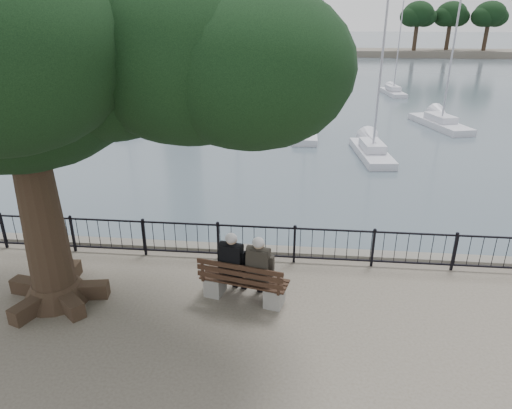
# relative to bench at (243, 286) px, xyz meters

# --- Properties ---
(harbor) EXTENTS (260.00, 260.00, 1.20)m
(harbor) POSITION_rel_bench_xyz_m (0.10, 2.33, -0.87)
(harbor) COLOR #605C54
(harbor) RESTS_ON ground
(railing) EXTENTS (22.06, 0.06, 1.00)m
(railing) POSITION_rel_bench_xyz_m (0.10, 1.83, 0.19)
(railing) COLOR black
(railing) RESTS_ON ground
(bench) EXTENTS (2.07, 1.02, 1.05)m
(bench) POSITION_rel_bench_xyz_m (0.00, 0.00, 0.00)
(bench) COLOR slate
(bench) RESTS_ON ground
(person_left) EXTENTS (0.59, 0.89, 1.66)m
(person_left) POSITION_rel_bench_xyz_m (-0.22, 0.17, 0.40)
(person_left) COLOR black
(person_left) RESTS_ON ground
(person_right) EXTENTS (0.59, 0.89, 1.66)m
(person_right) POSITION_rel_bench_xyz_m (0.38, 0.03, 0.40)
(person_right) COLOR black
(person_right) RESTS_ON ground
(tree) EXTENTS (10.35, 7.22, 8.45)m
(tree) POSITION_rel_bench_xyz_m (-3.47, -0.26, 5.19)
(tree) COLOR black
(tree) RESTS_ON ground
(lion_monument) EXTENTS (5.68, 5.68, 8.46)m
(lion_monument) POSITION_rel_bench_xyz_m (2.10, 49.26, 0.74)
(lion_monument) COLOR #605C54
(lion_monument) RESTS_ON ground
(sailboat_a) EXTENTS (3.17, 4.85, 9.32)m
(sailboat_a) POSITION_rel_bench_xyz_m (-10.10, 19.73, -1.07)
(sailboat_a) COLOR silver
(sailboat_a) RESTS_ON ground
(sailboat_b) EXTENTS (1.71, 4.89, 11.29)m
(sailboat_b) POSITION_rel_bench_xyz_m (-5.83, 21.97, -1.02)
(sailboat_b) COLOR silver
(sailboat_b) RESTS_ON ground
(sailboat_c) EXTENTS (1.92, 5.14, 9.01)m
(sailboat_c) POSITION_rel_bench_xyz_m (4.93, 15.23, -1.08)
(sailboat_c) COLOR silver
(sailboat_c) RESTS_ON ground
(sailboat_d) EXTENTS (3.14, 5.86, 10.81)m
(sailboat_d) POSITION_rel_bench_xyz_m (10.39, 22.66, -1.05)
(sailboat_d) COLOR silver
(sailboat_d) RESTS_ON ground
(sailboat_e) EXTENTS (2.08, 5.81, 11.54)m
(sailboat_e) POSITION_rel_bench_xyz_m (-14.01, 30.62, -1.04)
(sailboat_e) COLOR silver
(sailboat_e) RESTS_ON ground
(sailboat_f) EXTENTS (2.23, 5.97, 11.08)m
(sailboat_f) POSITION_rel_bench_xyz_m (2.43, 30.23, -1.05)
(sailboat_f) COLOR silver
(sailboat_f) RESTS_ON ground
(sailboat_g) EXTENTS (1.95, 4.79, 8.26)m
(sailboat_g) POSITION_rel_bench_xyz_m (9.59, 36.03, -1.09)
(sailboat_g) COLOR silver
(sailboat_g) RESTS_ON ground
(sailboat_h) EXTENTS (3.29, 5.88, 13.16)m
(sailboat_h) POSITION_rel_bench_xyz_m (-5.93, 42.70, -0.99)
(sailboat_h) COLOR silver
(sailboat_h) RESTS_ON ground
(sailboat_i) EXTENTS (1.47, 5.11, 10.41)m
(sailboat_i) POSITION_rel_bench_xyz_m (-3.06, 20.85, -1.05)
(sailboat_i) COLOR silver
(sailboat_i) RESTS_ON ground
(sailboat_j) EXTENTS (1.47, 5.20, 9.98)m
(sailboat_j) POSITION_rel_bench_xyz_m (1.39, 19.32, -1.06)
(sailboat_j) COLOR silver
(sailboat_j) RESTS_ON ground
(far_shore) EXTENTS (30.00, 8.60, 9.18)m
(far_shore) POSITION_rel_bench_xyz_m (25.64, 78.78, 2.63)
(far_shore) COLOR brown
(far_shore) RESTS_ON ground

